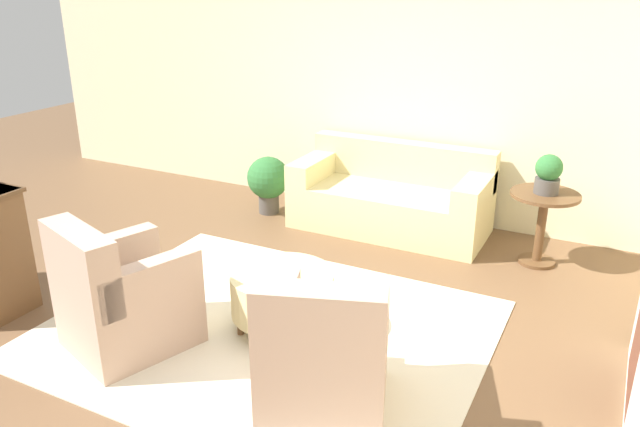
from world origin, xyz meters
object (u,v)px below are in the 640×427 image
(ottoman_table, at_px, (283,293))
(potted_plant_on_side_table, at_px, (548,174))
(side_table, at_px, (543,215))
(armchair_left, at_px, (121,299))
(potted_plant_floor, at_px, (268,180))
(couch, at_px, (391,199))
(armchair_right, at_px, (325,359))

(ottoman_table, distance_m, potted_plant_on_side_table, 2.53)
(side_table, relative_size, potted_plant_on_side_table, 1.93)
(armchair_left, relative_size, side_table, 1.45)
(armchair_left, height_order, potted_plant_floor, armchair_left)
(couch, relative_size, side_table, 2.90)
(couch, distance_m, side_table, 1.49)
(armchair_right, bearing_deg, potted_plant_floor, 126.92)
(couch, relative_size, potted_plant_on_side_table, 5.60)
(couch, bearing_deg, armchair_right, -76.56)
(armchair_right, xyz_separation_m, side_table, (0.78, 2.68, 0.09))
(couch, height_order, potted_plant_on_side_table, potted_plant_on_side_table)
(ottoman_table, xyz_separation_m, potted_plant_floor, (-1.32, 1.98, 0.08))
(armchair_right, bearing_deg, potted_plant_on_side_table, 73.74)
(potted_plant_floor, bearing_deg, armchair_right, -53.08)
(armchair_right, relative_size, side_table, 1.45)
(couch, xyz_separation_m, side_table, (1.47, -0.19, 0.15))
(armchair_left, bearing_deg, armchair_right, 0.00)
(armchair_right, height_order, potted_plant_floor, armchair_right)
(side_table, bearing_deg, armchair_right, -106.26)
(armchair_left, bearing_deg, ottoman_table, 39.41)
(armchair_right, relative_size, potted_plant_on_side_table, 2.80)
(couch, height_order, armchair_right, armchair_right)
(ottoman_table, distance_m, potted_plant_floor, 2.38)
(armchair_left, distance_m, armchair_right, 1.54)
(armchair_left, relative_size, potted_plant_floor, 1.55)
(couch, bearing_deg, side_table, -7.43)
(armchair_right, height_order, side_table, armchair_right)
(armchair_left, relative_size, armchair_right, 1.00)
(armchair_left, distance_m, ottoman_table, 1.10)
(side_table, bearing_deg, ottoman_table, -126.55)
(potted_plant_on_side_table, bearing_deg, ottoman_table, -126.55)
(armchair_right, bearing_deg, armchair_left, 180.00)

